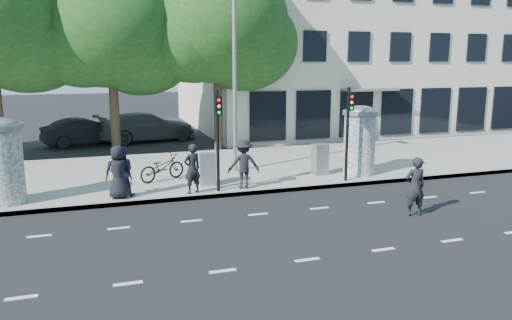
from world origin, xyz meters
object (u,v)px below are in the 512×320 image
object	(u,v)px
traffic_pole_far	(348,124)
ped_c	(122,171)
ad_column_right	(359,138)
cabinet_left	(208,169)
car_right	(146,127)
street_lamp	(235,52)
car_mid	(85,131)
ad_column_left	(2,159)
cabinet_right	(320,159)
traffic_pole_near	(218,130)
ped_d	(244,164)
bicycle	(162,167)
ped_b	(192,169)
ped_a	(118,172)
man_road	(415,186)

from	to	relation	value
traffic_pole_far	ped_c	world-z (taller)	traffic_pole_far
ad_column_right	cabinet_left	world-z (taller)	ad_column_right
ped_c	car_right	distance (m)	12.43
traffic_pole_far	car_right	world-z (taller)	traffic_pole_far
street_lamp	car_mid	bearing A→B (deg)	121.35
ad_column_right	car_right	size ratio (longest dim) A/B	0.48
ad_column_left	cabinet_right	world-z (taller)	ad_column_left
traffic_pole_near	street_lamp	xyz separation A→B (m)	(1.40, 2.84, 2.56)
ad_column_left	cabinet_right	bearing A→B (deg)	2.75
traffic_pole_near	cabinet_right	bearing A→B (deg)	15.98
car_mid	car_right	bearing A→B (deg)	-101.75
ped_d	bicycle	size ratio (longest dim) A/B	0.92
ad_column_left	ped_c	bearing A→B (deg)	-5.19
ped_c	car_mid	bearing A→B (deg)	-75.66
traffic_pole_far	car_right	xyz separation A→B (m)	(-5.86, 12.65, -1.43)
ped_b	car_mid	distance (m)	12.76
ped_a	man_road	size ratio (longest dim) A/B	0.98
cabinet_left	cabinet_right	world-z (taller)	cabinet_right
ad_column_left	street_lamp	bearing A→B (deg)	14.94
ad_column_left	cabinet_left	bearing A→B (deg)	2.32
man_road	bicycle	distance (m)	8.90
street_lamp	car_mid	world-z (taller)	street_lamp
traffic_pole_near	cabinet_right	world-z (taller)	traffic_pole_near
ad_column_right	ped_a	world-z (taller)	ad_column_right
street_lamp	car_right	xyz separation A→B (m)	(-2.46, 9.81, -4.00)
man_road	bicycle	world-z (taller)	man_road
traffic_pole_near	traffic_pole_far	world-z (taller)	same
bicycle	cabinet_left	xyz separation A→B (m)	(1.44, -1.19, 0.08)
traffic_pole_far	cabinet_right	distance (m)	1.99
ad_column_left	cabinet_right	distance (m)	10.94
ped_a	cabinet_right	distance (m)	7.60
street_lamp	ped_b	world-z (taller)	street_lamp
bicycle	traffic_pole_far	bearing A→B (deg)	-135.05
ped_b	traffic_pole_near	bearing A→B (deg)	157.09
cabinet_right	ped_c	bearing A→B (deg)	176.99
cabinet_left	street_lamp	bearing A→B (deg)	59.84
man_road	street_lamp	bearing A→B (deg)	-57.19
traffic_pole_far	cabinet_left	xyz separation A→B (m)	(-4.95, 0.97, -1.51)
street_lamp	cabinet_left	bearing A→B (deg)	-129.62
traffic_pole_far	street_lamp	distance (m)	5.12
ped_d	cabinet_right	xyz separation A→B (m)	(3.37, 1.06, -0.25)
man_road	bicycle	bearing A→B (deg)	-37.69
ped_b	ped_d	distance (m)	1.81
bicycle	ped_d	bearing A→B (deg)	-154.60
traffic_pole_far	street_lamp	xyz separation A→B (m)	(-3.40, 2.84, 2.56)
car_mid	car_right	distance (m)	3.33
cabinet_left	car_mid	world-z (taller)	car_mid
ad_column_right	bicycle	bearing A→B (deg)	170.42
ped_b	cabinet_left	xyz separation A→B (m)	(0.73, 0.91, -0.26)
bicycle	car_right	distance (m)	10.51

